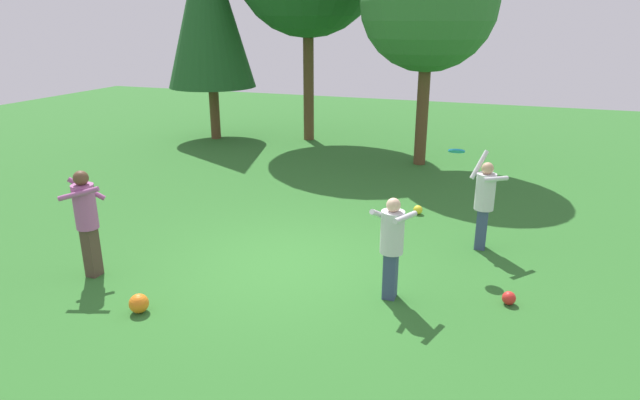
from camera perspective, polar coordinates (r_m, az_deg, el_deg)
name	(u,v)px	position (r m, az deg, el deg)	size (l,w,h in m)	color
ground_plane	(287,264)	(9.22, -3.51, -6.79)	(40.00, 40.00, 0.00)	#2D6B28
person_thrower	(485,198)	(9.91, 17.00, 0.18)	(0.67, 0.67, 1.77)	#38476B
person_catcher	(392,240)	(7.86, 7.61, -4.24)	(0.63, 0.66, 1.56)	#38476B
person_bystander	(86,215)	(9.18, -23.49, -1.43)	(0.73, 0.69, 1.76)	#4C382D
frisbee	(457,151)	(9.16, 14.24, 5.04)	(0.29, 0.28, 0.13)	#2393D1
ball_red	(509,298)	(8.42, 19.35, -9.75)	(0.20, 0.20, 0.20)	red
ball_yellow	(418,210)	(11.63, 10.31, -1.03)	(0.20, 0.20, 0.20)	yellow
ball_orange	(139,303)	(8.15, -18.60, -10.33)	(0.28, 0.28, 0.28)	orange
tree_center	(429,3)	(15.27, 11.44, 19.78)	(3.62, 3.62, 6.18)	brown
tree_far_left	(208,7)	(18.83, -11.74, 19.39)	(2.89, 2.89, 6.92)	brown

